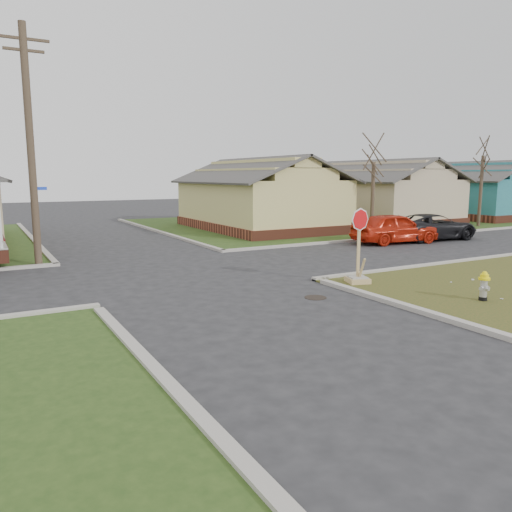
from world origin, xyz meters
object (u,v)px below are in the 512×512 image
red_sedan (395,228)px  stop_sign (358,267)px  utility_pole (30,144)px  dark_pickup (432,227)px  fire_hydrant (484,284)px

red_sedan → stop_sign: bearing=136.4°
stop_sign → utility_pole: bearing=152.5°
utility_pole → dark_pickup: utility_pole is taller
fire_hydrant → utility_pole: bearing=118.6°
fire_hydrant → red_sedan: (6.77, 10.26, 0.29)m
red_sedan → dark_pickup: size_ratio=0.91×
utility_pole → dark_pickup: bearing=-5.1°
fire_hydrant → stop_sign: size_ratio=0.34×
utility_pole → red_sedan: 17.48m
stop_sign → dark_pickup: size_ratio=0.48×
red_sedan → fire_hydrant: bearing=153.8°
stop_sign → dark_pickup: stop_sign is taller
fire_hydrant → red_sedan: size_ratio=0.18×
fire_hydrant → stop_sign: bearing=101.7°
fire_hydrant → red_sedan: 12.29m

